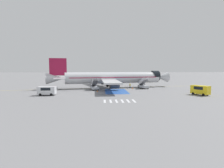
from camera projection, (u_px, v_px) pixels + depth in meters
ground_plane at (117, 88)px, 61.22m from camera, size 600.00×600.00×0.00m
apron_leadline_yellow at (114, 88)px, 61.13m from camera, size 75.80×14.50×0.01m
apron_stand_patch_blue at (116, 91)px, 51.10m from camera, size 6.46×11.75×0.01m
apron_walkway_bar_0 at (105, 101)px, 35.43m from camera, size 0.44×3.60×0.01m
apron_walkway_bar_1 at (111, 101)px, 35.50m from camera, size 0.44×3.60×0.01m
apron_walkway_bar_2 at (116, 101)px, 35.56m from camera, size 0.44×3.60×0.01m
apron_walkway_bar_3 at (122, 101)px, 35.63m from camera, size 0.44×3.60×0.01m
apron_walkway_bar_4 at (128, 101)px, 35.70m from camera, size 0.44×3.60×0.01m
apron_walkway_bar_5 at (134, 101)px, 35.77m from camera, size 0.44×3.60×0.01m
airliner at (112, 78)px, 60.67m from camera, size 43.05×36.08×9.99m
boarding_stairs_forward at (143, 86)px, 58.90m from camera, size 3.05×5.50×3.88m
boarding_stairs_aft at (95, 87)px, 54.93m from camera, size 3.05×5.50×3.87m
fuel_tanker at (96, 79)px, 82.43m from camera, size 3.94×9.95×3.42m
service_van_0 at (200, 89)px, 43.69m from camera, size 3.80×4.69×2.39m
service_van_1 at (47, 90)px, 43.28m from camera, size 4.23×2.11×2.18m
ground_crew_0 at (110, 87)px, 54.52m from camera, size 0.48×0.33×1.60m
ground_crew_1 at (130, 85)px, 59.22m from camera, size 0.38×0.49×1.73m
traffic_cone_0 at (97, 91)px, 50.31m from camera, size 0.43×0.43×0.48m
traffic_cone_1 at (133, 88)px, 57.35m from camera, size 0.51×0.51×0.56m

